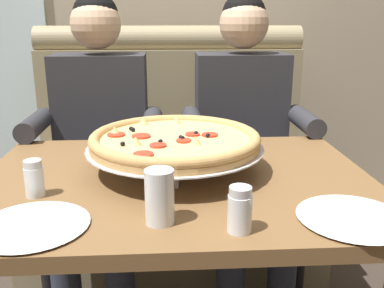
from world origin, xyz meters
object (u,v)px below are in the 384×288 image
at_px(pizza, 174,141).
at_px(plate_near_left, 353,215).
at_px(booth_bench, 172,175).
at_px(diner_left, 99,130).
at_px(diner_right, 244,128).
at_px(shaker_oregano, 34,181).
at_px(plate_near_right, 32,223).
at_px(drinking_glass, 160,200).
at_px(dining_table, 176,207).
at_px(shaker_pepper_flakes, 240,213).

xyz_separation_m(pizza, plate_near_left, (0.40, -0.35, -0.08)).
relative_size(booth_bench, diner_left, 1.09).
relative_size(diner_right, shaker_oregano, 13.02).
height_order(shaker_oregano, plate_near_left, shaker_oregano).
bearing_deg(booth_bench, plate_near_right, -105.58).
relative_size(diner_left, diner_right, 1.00).
distance_m(booth_bench, pizza, 0.92).
relative_size(pizza, plate_near_right, 2.08).
bearing_deg(drinking_glass, shaker_oregano, 152.31).
bearing_deg(dining_table, diner_left, 116.80).
height_order(dining_table, plate_near_left, plate_near_left).
bearing_deg(shaker_pepper_flakes, plate_near_left, 8.19).
xyz_separation_m(diner_right, shaker_pepper_flakes, (-0.18, -0.95, 0.06)).
xyz_separation_m(pizza, shaker_oregano, (-0.36, -0.17, -0.05)).
xyz_separation_m(plate_near_left, plate_near_right, (-0.73, 0.01, 0.00)).
relative_size(dining_table, plate_near_left, 4.42).
bearing_deg(plate_near_right, dining_table, 41.31).
height_order(diner_right, shaker_pepper_flakes, diner_right).
height_order(pizza, shaker_oregano, pizza).
xyz_separation_m(booth_bench, shaker_pepper_flakes, (0.13, -1.21, 0.37)).
bearing_deg(booth_bench, pizza, -90.26).
relative_size(booth_bench, shaker_pepper_flakes, 13.41).
xyz_separation_m(booth_bench, pizza, (-0.00, -0.82, 0.42)).
height_order(shaker_oregano, shaker_pepper_flakes, shaker_pepper_flakes).
height_order(diner_left, diner_right, same).
relative_size(shaker_oregano, drinking_glass, 0.77).
bearing_deg(shaker_oregano, diner_left, 85.59).
distance_m(dining_table, pizza, 0.20).
bearing_deg(dining_table, shaker_oregano, -163.27).
relative_size(diner_right, drinking_glass, 10.09).
xyz_separation_m(shaker_oregano, plate_near_left, (0.77, -0.18, -0.03)).
xyz_separation_m(booth_bench, shaker_oregano, (-0.37, -0.99, 0.37)).
height_order(booth_bench, shaker_oregano, booth_bench).
bearing_deg(diner_left, dining_table, -63.20).
height_order(booth_bench, diner_left, diner_left).
relative_size(shaker_oregano, shaker_pepper_flakes, 0.95).
height_order(diner_right, plate_near_left, diner_right).
height_order(diner_left, drinking_glass, diner_left).
xyz_separation_m(diner_left, shaker_pepper_flakes, (0.44, -0.95, 0.06)).
distance_m(shaker_oregano, shaker_pepper_flakes, 0.54).
distance_m(diner_right, plate_near_left, 0.91).
height_order(pizza, drinking_glass, same).
bearing_deg(dining_table, plate_near_right, -138.69).
relative_size(shaker_pepper_flakes, drinking_glass, 0.82).
distance_m(booth_bench, drinking_glass, 1.23).
xyz_separation_m(dining_table, diner_right, (0.31, 0.62, 0.08)).
bearing_deg(plate_near_left, diner_left, 128.05).
bearing_deg(plate_near_right, pizza, 47.07).
bearing_deg(shaker_oregano, plate_near_left, -13.39).
relative_size(dining_table, diner_right, 0.90).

